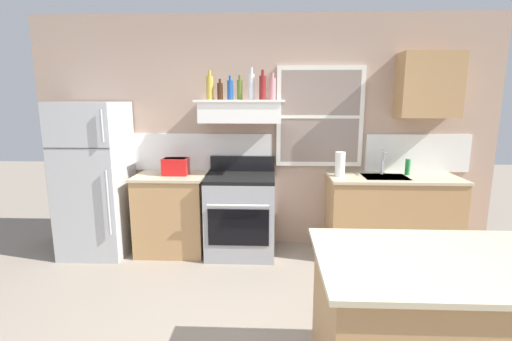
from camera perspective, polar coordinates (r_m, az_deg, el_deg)
back_wall at (r=4.40m, az=1.62°, el=5.77°), size 5.40×0.11×2.70m
refrigerator at (r=4.55m, az=-23.61°, el=-1.23°), size 0.70×0.72×1.72m
counter_left_of_stove at (r=4.41m, az=-12.80°, el=-6.40°), size 0.79×0.63×0.91m
toaster at (r=4.25m, az=-12.31°, el=0.66°), size 0.30×0.20×0.19m
stove_range at (r=4.23m, az=-2.35°, el=-6.74°), size 0.76×0.69×1.09m
range_hood_shelf at (r=4.13m, az=-2.37°, el=9.20°), size 0.96×0.52×0.24m
bottle_champagne_gold_foil at (r=4.20m, az=-7.14°, el=12.62°), size 0.08×0.08×0.32m
bottle_brown_stout at (r=4.16m, az=-5.58°, el=12.14°), size 0.06×0.06×0.22m
bottle_blue_liqueur at (r=4.14m, az=-4.01°, el=12.37°), size 0.07×0.07×0.26m
bottle_olive_oil_square at (r=4.13m, az=-2.53°, el=12.42°), size 0.06×0.06×0.26m
bottle_clear_tall at (r=4.11m, az=-0.69°, el=12.89°), size 0.06×0.06×0.34m
bottle_red_label_wine at (r=4.06m, az=1.03°, el=12.75°), size 0.07×0.07×0.31m
bottle_rose_pink at (r=4.11m, az=2.56°, el=12.55°), size 0.07×0.07×0.29m
counter_right_with_sink at (r=4.47m, az=20.13°, el=-6.56°), size 1.43×0.63×0.91m
sink_faucet at (r=4.39m, az=19.05°, el=1.63°), size 0.03×0.17×0.28m
paper_towel_roll at (r=4.19m, az=12.85°, el=0.98°), size 0.11×0.11×0.27m
dish_soap_bottle at (r=4.49m, az=22.39°, el=0.51°), size 0.06×0.06×0.18m
kitchen_island at (r=2.48m, az=26.59°, el=-21.73°), size 1.40×0.90×0.91m
upper_cabinet_right at (r=4.53m, az=25.12°, el=11.84°), size 0.64×0.32×0.70m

